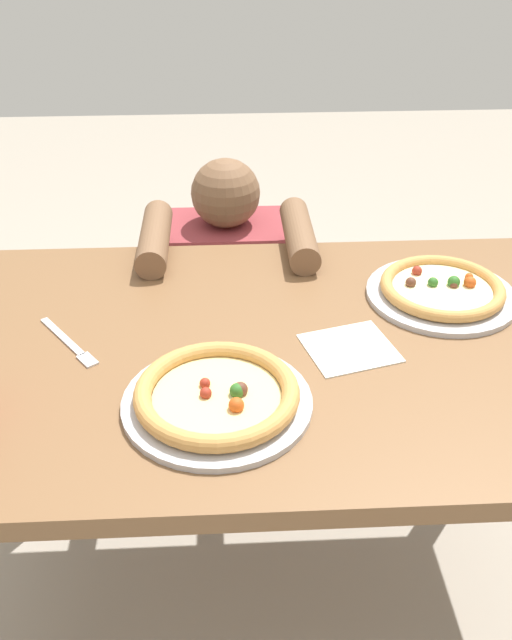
% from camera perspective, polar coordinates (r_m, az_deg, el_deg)
% --- Properties ---
extents(ground_plane, '(8.00, 8.00, 0.00)m').
position_cam_1_polar(ground_plane, '(1.88, 1.26, -21.02)').
color(ground_plane, '#9E9384').
extents(dining_table, '(1.30, 0.84, 0.75)m').
position_cam_1_polar(dining_table, '(1.41, 1.58, -5.56)').
color(dining_table, brown).
rests_on(dining_table, ground).
extents(pizza_near, '(0.32, 0.32, 0.04)m').
position_cam_1_polar(pizza_near, '(1.19, -3.16, -6.19)').
color(pizza_near, '#B7B7BC').
rests_on(pizza_near, dining_table).
extents(pizza_far, '(0.31, 0.31, 0.04)m').
position_cam_1_polar(pizza_far, '(1.53, 14.81, 2.37)').
color(pizza_far, '#B7B7BC').
rests_on(pizza_far, dining_table).
extents(paper_napkin, '(0.19, 0.18, 0.00)m').
position_cam_1_polar(paper_napkin, '(1.34, 7.59, -2.27)').
color(paper_napkin, white).
rests_on(paper_napkin, dining_table).
extents(fork, '(0.14, 0.17, 0.00)m').
position_cam_1_polar(fork, '(1.38, -14.81, -1.87)').
color(fork, silver).
rests_on(fork, dining_table).
extents(diner_seated, '(0.41, 0.52, 0.89)m').
position_cam_1_polar(diner_seated, '(2.04, -2.21, -0.12)').
color(diner_seated, '#333847').
rests_on(diner_seated, ground).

